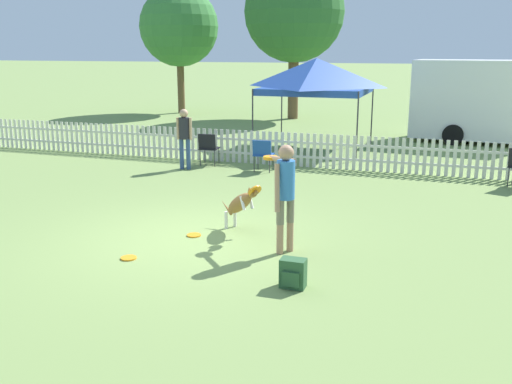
{
  "coord_description": "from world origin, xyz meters",
  "views": [
    {
      "loc": [
        3.94,
        -8.26,
        3.1
      ],
      "look_at": [
        1.04,
        0.33,
        0.81
      ],
      "focal_mm": 40.0,
      "sensor_mm": 36.0,
      "label": 1
    }
  ],
  "objects_px": {
    "folding_chair_green_right": "(263,152)",
    "frisbee_near_handler": "(129,258)",
    "canopy_tent_main": "(316,76)",
    "spectator_standing": "(184,133)",
    "leaping_dog": "(241,203)",
    "equipment_trailer": "(474,100)",
    "backpack_on_grass": "(293,273)",
    "handler_person": "(285,185)",
    "tree_right_grove": "(179,27)",
    "folding_chair_blue_left": "(208,146)",
    "frisbee_near_dog": "(194,235)",
    "tree_left_grove": "(294,12)"
  },
  "relations": [
    {
      "from": "folding_chair_green_right",
      "to": "backpack_on_grass",
      "type": "bearing_deg",
      "value": 106.78
    },
    {
      "from": "backpack_on_grass",
      "to": "spectator_standing",
      "type": "relative_size",
      "value": 0.25
    },
    {
      "from": "folding_chair_blue_left",
      "to": "tree_right_grove",
      "type": "relative_size",
      "value": 0.15
    },
    {
      "from": "spectator_standing",
      "to": "leaping_dog",
      "type": "bearing_deg",
      "value": 116.17
    },
    {
      "from": "equipment_trailer",
      "to": "handler_person",
      "type": "bearing_deg",
      "value": -98.08
    },
    {
      "from": "leaping_dog",
      "to": "backpack_on_grass",
      "type": "height_order",
      "value": "leaping_dog"
    },
    {
      "from": "tree_right_grove",
      "to": "folding_chair_blue_left",
      "type": "bearing_deg",
      "value": -61.01
    },
    {
      "from": "leaping_dog",
      "to": "tree_left_grove",
      "type": "relative_size",
      "value": 0.15
    },
    {
      "from": "frisbee_near_handler",
      "to": "frisbee_near_dog",
      "type": "height_order",
      "value": "same"
    },
    {
      "from": "handler_person",
      "to": "leaping_dog",
      "type": "bearing_deg",
      "value": 90.35
    },
    {
      "from": "handler_person",
      "to": "folding_chair_green_right",
      "type": "distance_m",
      "value": 6.05
    },
    {
      "from": "frisbee_near_handler",
      "to": "frisbee_near_dog",
      "type": "xyz_separation_m",
      "value": [
        0.48,
        1.31,
        0.0
      ]
    },
    {
      "from": "folding_chair_green_right",
      "to": "frisbee_near_handler",
      "type": "bearing_deg",
      "value": 85.92
    },
    {
      "from": "folding_chair_blue_left",
      "to": "folding_chair_green_right",
      "type": "distance_m",
      "value": 1.69
    },
    {
      "from": "backpack_on_grass",
      "to": "leaping_dog",
      "type": "bearing_deg",
      "value": 126.35
    },
    {
      "from": "folding_chair_green_right",
      "to": "folding_chair_blue_left",
      "type": "bearing_deg",
      "value": -14.75
    },
    {
      "from": "canopy_tent_main",
      "to": "frisbee_near_handler",
      "type": "bearing_deg",
      "value": -92.69
    },
    {
      "from": "handler_person",
      "to": "spectator_standing",
      "type": "bearing_deg",
      "value": 74.63
    },
    {
      "from": "backpack_on_grass",
      "to": "folding_chair_green_right",
      "type": "distance_m",
      "value": 7.42
    },
    {
      "from": "leaping_dog",
      "to": "canopy_tent_main",
      "type": "bearing_deg",
      "value": -139.59
    },
    {
      "from": "backpack_on_grass",
      "to": "spectator_standing",
      "type": "bearing_deg",
      "value": 125.7
    },
    {
      "from": "equipment_trailer",
      "to": "backpack_on_grass",
      "type": "bearing_deg",
      "value": -94.88
    },
    {
      "from": "backpack_on_grass",
      "to": "tree_right_grove",
      "type": "relative_size",
      "value": 0.07
    },
    {
      "from": "leaping_dog",
      "to": "equipment_trailer",
      "type": "distance_m",
      "value": 12.55
    },
    {
      "from": "leaping_dog",
      "to": "folding_chair_green_right",
      "type": "bearing_deg",
      "value": -130.42
    },
    {
      "from": "frisbee_near_dog",
      "to": "spectator_standing",
      "type": "bearing_deg",
      "value": 116.98
    },
    {
      "from": "handler_person",
      "to": "frisbee_near_handler",
      "type": "relative_size",
      "value": 7.12
    },
    {
      "from": "frisbee_near_handler",
      "to": "folding_chair_blue_left",
      "type": "xyz_separation_m",
      "value": [
        -1.68,
        6.99,
        0.51
      ]
    },
    {
      "from": "canopy_tent_main",
      "to": "folding_chair_green_right",
      "type": "bearing_deg",
      "value": -97.82
    },
    {
      "from": "tree_left_grove",
      "to": "leaping_dog",
      "type": "bearing_deg",
      "value": -77.99
    },
    {
      "from": "frisbee_near_handler",
      "to": "spectator_standing",
      "type": "relative_size",
      "value": 0.15
    },
    {
      "from": "equipment_trailer",
      "to": "tree_left_grove",
      "type": "height_order",
      "value": "tree_left_grove"
    },
    {
      "from": "spectator_standing",
      "to": "equipment_trailer",
      "type": "bearing_deg",
      "value": -144.13
    },
    {
      "from": "backpack_on_grass",
      "to": "equipment_trailer",
      "type": "bearing_deg",
      "value": 79.48
    },
    {
      "from": "spectator_standing",
      "to": "backpack_on_grass",
      "type": "bearing_deg",
      "value": 116.46
    },
    {
      "from": "frisbee_near_handler",
      "to": "tree_right_grove",
      "type": "bearing_deg",
      "value": 113.6
    },
    {
      "from": "handler_person",
      "to": "spectator_standing",
      "type": "relative_size",
      "value": 1.07
    },
    {
      "from": "folding_chair_green_right",
      "to": "tree_right_grove",
      "type": "relative_size",
      "value": 0.14
    },
    {
      "from": "leaping_dog",
      "to": "frisbee_near_handler",
      "type": "xyz_separation_m",
      "value": [
        -1.18,
        -1.76,
        -0.52
      ]
    },
    {
      "from": "canopy_tent_main",
      "to": "spectator_standing",
      "type": "bearing_deg",
      "value": -121.76
    },
    {
      "from": "backpack_on_grass",
      "to": "folding_chair_green_right",
      "type": "xyz_separation_m",
      "value": [
        -2.67,
        6.92,
        0.3
      ]
    },
    {
      "from": "handler_person",
      "to": "backpack_on_grass",
      "type": "bearing_deg",
      "value": -123.27
    },
    {
      "from": "handler_person",
      "to": "spectator_standing",
      "type": "height_order",
      "value": "handler_person"
    },
    {
      "from": "handler_person",
      "to": "leaping_dog",
      "type": "distance_m",
      "value": 1.31
    },
    {
      "from": "leaping_dog",
      "to": "equipment_trailer",
      "type": "height_order",
      "value": "equipment_trailer"
    },
    {
      "from": "handler_person",
      "to": "folding_chair_blue_left",
      "type": "bearing_deg",
      "value": 68.76
    },
    {
      "from": "backpack_on_grass",
      "to": "folding_chair_blue_left",
      "type": "xyz_separation_m",
      "value": [
        -4.32,
        7.22,
        0.33
      ]
    },
    {
      "from": "folding_chair_blue_left",
      "to": "frisbee_near_dog",
      "type": "bearing_deg",
      "value": 105.34
    },
    {
      "from": "folding_chair_green_right",
      "to": "tree_left_grove",
      "type": "distance_m",
      "value": 12.37
    },
    {
      "from": "handler_person",
      "to": "tree_right_grove",
      "type": "height_order",
      "value": "tree_right_grove"
    }
  ]
}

